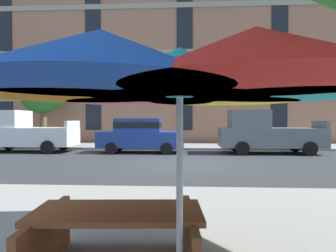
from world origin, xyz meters
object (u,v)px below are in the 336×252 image
at_px(pickup_gray, 265,133).
at_px(sedan_blue, 140,134).
at_px(street_tree_left, 43,91).
at_px(pickup_white, 23,133).
at_px(patio_umbrella, 180,76).
at_px(picnic_table, 118,236).

bearing_deg(pickup_gray, sedan_blue, -180.00).
height_order(pickup_gray, street_tree_left, street_tree_left).
height_order(pickup_white, patio_umbrella, patio_umbrella).
xyz_separation_m(pickup_white, sedan_blue, (6.33, -0.00, -0.08)).
xyz_separation_m(sedan_blue, patio_umbrella, (2.28, -12.70, 1.17)).
distance_m(sedan_blue, picnic_table, 12.29).
relative_size(street_tree_left, picnic_table, 2.65).
relative_size(sedan_blue, patio_umbrella, 1.25).
bearing_deg(pickup_white, patio_umbrella, -55.88).
xyz_separation_m(pickup_white, patio_umbrella, (8.61, -12.70, 1.09)).
height_order(sedan_blue, street_tree_left, street_tree_left).
relative_size(sedan_blue, picnic_table, 2.32).
bearing_deg(picnic_table, pickup_gray, 68.50).
distance_m(pickup_white, pickup_gray, 12.73).
bearing_deg(sedan_blue, street_tree_left, 154.32).
bearing_deg(pickup_gray, picnic_table, -111.50).
bearing_deg(street_tree_left, pickup_gray, -13.94).
height_order(street_tree_left, picnic_table, street_tree_left).
xyz_separation_m(pickup_gray, street_tree_left, (-13.23, 3.28, 2.54)).
distance_m(pickup_white, picnic_table, 14.54).
bearing_deg(pickup_white, picnic_table, -56.92).
height_order(pickup_white, picnic_table, pickup_white).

